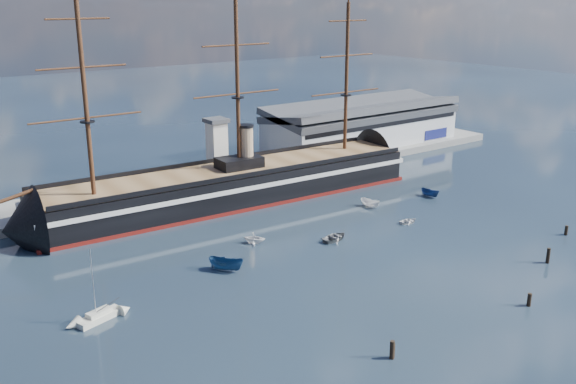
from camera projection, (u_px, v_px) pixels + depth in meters
ground at (288, 225)px, 132.26m from camera, size 600.00×600.00×0.00m
quay at (236, 179)px, 165.55m from camera, size 180.00×18.00×2.00m
warehouse at (362, 125)px, 193.77m from camera, size 63.00×21.00×11.60m
quay_tower at (217, 148)px, 156.38m from camera, size 5.00×5.00×15.00m
warship at (226, 186)px, 144.87m from camera, size 113.31×21.24×53.94m
sailboat at (99, 316)px, 93.15m from camera, size 7.33×3.90×11.25m
motorboat_a at (226, 271)px, 110.17m from camera, size 7.69×6.48×2.98m
motorboat_b at (335, 240)px, 123.96m from camera, size 2.05×3.87×1.72m
motorboat_c at (370, 207)px, 143.35m from camera, size 6.07×3.02×2.32m
motorboat_d at (254, 243)px, 122.34m from camera, size 6.79×6.61×2.42m
motorboat_e at (409, 223)px, 133.37m from camera, size 1.25×2.66×1.20m
motorboat_f at (430, 197)px, 150.75m from camera, size 5.89×2.64×2.28m
piling_near_left at (392, 358)px, 83.48m from camera, size 0.64×0.64×3.26m
piling_near_mid at (529, 306)px, 97.62m from camera, size 0.64×0.64×2.80m
piling_near_right at (547, 263)px, 113.34m from camera, size 0.64×0.64×3.51m
piling_far_right at (566, 235)px, 126.62m from camera, size 0.64×0.64×2.65m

